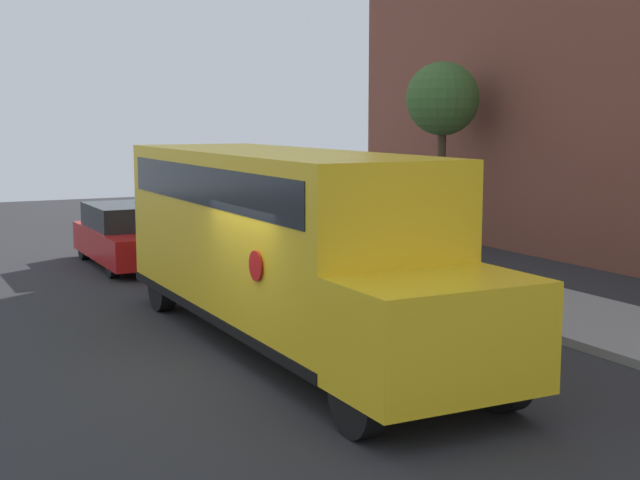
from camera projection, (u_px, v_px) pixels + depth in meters
The scene contains 5 objects.
ground_plane at pixel (266, 368), 13.60m from camera, with size 60.00×60.00×0.00m, color #28282B.
sidewalk_strip at pixel (588, 320), 16.50m from camera, with size 44.00×3.00×0.15m.
school_bus at pixel (281, 235), 14.93m from camera, with size 10.00×2.57×3.24m.
parked_car at pixel (125, 236), 22.91m from camera, with size 4.69×1.71×1.56m.
tree_near_sidewalk at pixel (443, 101), 25.49m from camera, with size 2.11×2.11×5.39m.
Camera 1 is at (12.15, -5.24, 3.80)m, focal length 50.00 mm.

